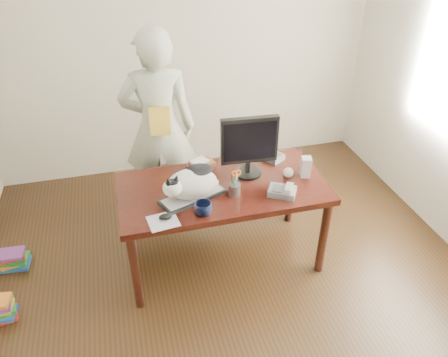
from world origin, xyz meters
TOP-DOWN VIEW (x-y plane):
  - room at (0.00, 0.00)m, footprint 4.50×4.50m
  - desk at (0.00, 0.68)m, footprint 1.60×0.80m
  - keyboard at (-0.25, 0.50)m, footprint 0.53×0.35m
  - cat at (-0.26, 0.49)m, footprint 0.46×0.36m
  - monitor at (0.24, 0.70)m, footprint 0.45×0.23m
  - pen_cup at (0.06, 0.46)m, footprint 0.09×0.09m
  - mousepad at (-0.50, 0.28)m, footprint 0.22×0.21m
  - mouse at (-0.48, 0.30)m, footprint 0.10×0.07m
  - coffee_mug at (-0.22, 0.29)m, footprint 0.18×0.18m
  - phone at (0.41, 0.38)m, footprint 0.25×0.23m
  - speaker at (0.67, 0.57)m, footprint 0.09×0.10m
  - baseball at (0.54, 0.59)m, footprint 0.08×0.08m
  - book_stack at (-0.10, 0.89)m, footprint 0.25×0.22m
  - calculator at (0.51, 0.89)m, footprint 0.21×0.23m
  - person at (-0.37, 1.39)m, footprint 0.70×0.51m
  - held_book at (-0.37, 1.22)m, footprint 0.18×0.12m
  - book_pile_b at (-1.72, 0.95)m, footprint 0.26×0.20m

SIDE VIEW (x-z plane):
  - book_pile_b at x=-1.72m, z-range 0.00..0.15m
  - desk at x=0.00m, z-range 0.23..0.98m
  - mousepad at x=-0.50m, z-range 0.75..0.75m
  - keyboard at x=-0.25m, z-range 0.75..0.78m
  - mouse at x=-0.48m, z-range 0.75..0.79m
  - calculator at x=0.51m, z-range 0.75..0.80m
  - phone at x=0.41m, z-range 0.73..0.83m
  - book_stack at x=-0.10m, z-range 0.75..0.82m
  - baseball at x=0.54m, z-range 0.75..0.83m
  - coffee_mug at x=-0.22m, z-range 0.75..0.85m
  - pen_cup at x=0.06m, z-range 0.70..0.92m
  - speaker at x=0.67m, z-range 0.75..0.92m
  - cat at x=-0.26m, z-range 0.75..1.03m
  - person at x=-0.37m, z-range 0.00..1.79m
  - monitor at x=0.24m, z-range 0.78..1.28m
  - held_book at x=-0.37m, z-range 0.93..1.17m
  - room at x=0.00m, z-range -0.90..3.60m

